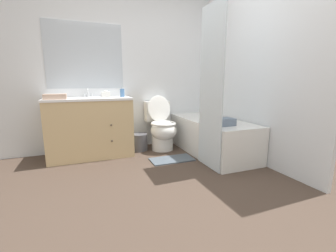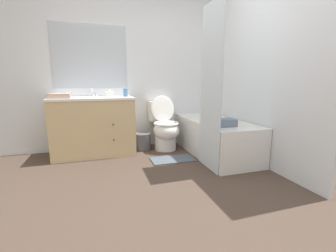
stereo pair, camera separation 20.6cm
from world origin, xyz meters
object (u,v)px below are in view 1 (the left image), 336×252
Objects in this scene: bath_mat at (172,159)px; vanity_cabinet at (90,127)px; soap_dispenser at (122,92)px; bath_towel_folded at (223,122)px; toilet at (162,128)px; sink_faucet at (88,94)px; hand_towel_folded at (55,97)px; bathtub at (211,136)px; wastebasket at (140,142)px; tissue_box at (106,94)px.

vanity_cabinet is at bearing 149.39° from bath_mat.
bath_towel_folded is at bearing -41.20° from soap_dispenser.
toilet is at bearing 84.95° from bath_mat.
sink_faucet is 0.54× the size of hand_towel_folded.
sink_faucet reaches higher than bath_mat.
hand_towel_folded is 1.71m from bath_mat.
bath_towel_folded is at bearing -31.32° from vanity_cabinet.
hand_towel_folded is (-2.08, 0.35, 0.61)m from bathtub.
hand_towel_folded reaches higher than bath_mat.
wastebasket is (-0.98, 0.51, -0.13)m from bathtub.
wastebasket is at bearing 116.12° from bath_mat.
sink_faucet is 0.28m from tissue_box.
toilet is at bearing -8.41° from tissue_box.
wastebasket is 0.99× the size of hand_towel_folded.
tissue_box reaches higher than bath_mat.
hand_towel_folded is (-0.87, -0.15, -0.03)m from soap_dispenser.
bathtub is 1.46m from soap_dispenser.
bathtub is 1.67m from tissue_box.
toilet is at bearing 119.57° from bath_towel_folded.
wastebasket is 0.69m from bath_mat.
vanity_cabinet is 1.36× the size of toilet.
toilet is 1.44× the size of bath_mat.
bath_towel_folded is (0.51, -0.90, 0.21)m from toilet.
wastebasket is 1.82× the size of tissue_box.
bath_mat is (1.01, -0.60, -0.42)m from vanity_cabinet.
toilet is 3.20× the size of hand_towel_folded.
sink_faucet is 0.53m from hand_towel_folded.
toilet is 0.54× the size of bathtub.
vanity_cabinet is at bearing -179.02° from wastebasket.
soap_dispenser is (-0.24, -0.01, 0.77)m from wastebasket.
vanity_cabinet is 1.83m from bath_towel_folded.
vanity_cabinet is at bearing 148.68° from bath_towel_folded.
vanity_cabinet is 4.33× the size of hand_towel_folded.
tissue_box is (0.24, 0.06, 0.45)m from vanity_cabinet.
tissue_box is 0.98× the size of soap_dispenser.
hand_towel_folded reaches higher than wastebasket.
toilet is at bearing 145.16° from bathtub.
sink_faucet is 0.17× the size of toilet.
bathtub is 5.90× the size of hand_towel_folded.
bath_mat is at bearing -30.61° from vanity_cabinet.
wastebasket is 0.95× the size of bath_towel_folded.
vanity_cabinet is 0.49m from sink_faucet.
bath_towel_folded is (-0.12, -0.46, 0.30)m from bathtub.
bath_towel_folded is at bearing -104.83° from bathtub.
vanity_cabinet is at bearing -90.00° from sink_faucet.
bath_towel_folded is at bearing -60.43° from toilet.
bathtub is at bearing 8.58° from bath_mat.
hand_towel_folded is 0.45× the size of bath_mat.
soap_dispenser is at bearing -14.28° from tissue_box.
toilet is 0.64m from bath_mat.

